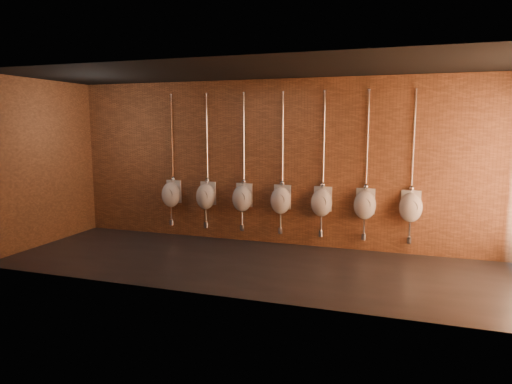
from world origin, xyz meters
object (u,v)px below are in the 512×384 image
urinal_1 (206,196)px  urinal_5 (365,204)px  urinal_6 (411,207)px  urinal_0 (171,194)px  urinal_3 (281,200)px  urinal_4 (322,202)px  urinal_2 (242,198)px

urinal_1 → urinal_5: (3.17, 0.00, 0.00)m
urinal_1 → urinal_6: (3.97, 0.00, 0.00)m
urinal_5 → urinal_6: bearing=0.0°
urinal_0 → urinal_3: 2.38m
urinal_4 → urinal_6: 1.59m
urinal_0 → urinal_5: 3.97m
urinal_0 → urinal_6: bearing=0.0°
urinal_0 → urinal_2: (1.59, 0.00, 0.00)m
urinal_2 → urinal_3: same height
urinal_2 → urinal_5: same height
urinal_6 → urinal_0: bearing=180.0°
urinal_5 → urinal_6: same height
urinal_1 → urinal_4: 2.38m
urinal_1 → urinal_5: bearing=0.0°
urinal_3 → urinal_4: size_ratio=1.00×
urinal_5 → urinal_6: size_ratio=1.00×
urinal_0 → urinal_2: same height
urinal_4 → urinal_6: size_ratio=1.00×
urinal_4 → urinal_2: bearing=180.0°
urinal_2 → urinal_6: size_ratio=1.00×
urinal_1 → urinal_6: bearing=0.0°
urinal_5 → urinal_6: 0.79m
urinal_2 → urinal_3: (0.79, 0.00, 0.00)m
urinal_5 → urinal_1: bearing=180.0°
urinal_6 → urinal_3: bearing=180.0°
urinal_0 → urinal_3: same height
urinal_4 → urinal_5: (0.79, 0.00, 0.00)m
urinal_3 → urinal_5: (1.59, 0.00, 0.00)m
urinal_0 → urinal_2: bearing=0.0°
urinal_0 → urinal_6: size_ratio=1.00×
urinal_3 → urinal_4: (0.79, 0.00, 0.00)m
urinal_1 → urinal_4: bearing=0.0°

